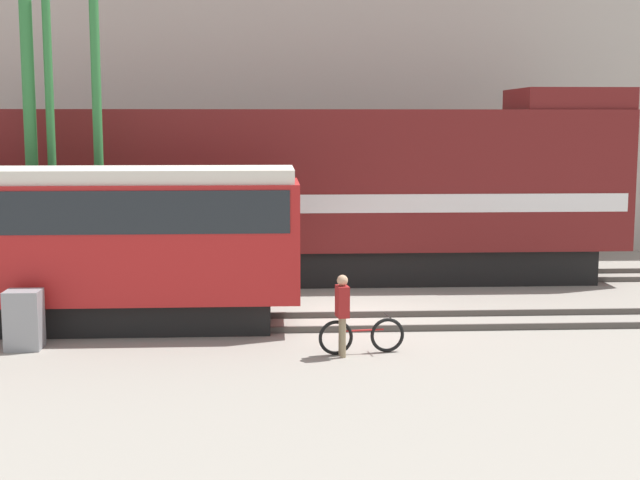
# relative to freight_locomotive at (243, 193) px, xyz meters

# --- Properties ---
(ground_plane) EXTENTS (120.00, 120.00, 0.00)m
(ground_plane) POSITION_rel_freight_locomotive_xyz_m (2.40, -4.68, -2.55)
(ground_plane) COLOR gray
(track_near) EXTENTS (60.00, 1.50, 0.14)m
(track_near) POSITION_rel_freight_locomotive_xyz_m (2.40, -5.66, -2.48)
(track_near) COLOR #47423D
(track_near) RESTS_ON ground
(track_far) EXTENTS (60.00, 1.51, 0.14)m
(track_far) POSITION_rel_freight_locomotive_xyz_m (2.40, 0.00, -2.48)
(track_far) COLOR #47423D
(track_far) RESTS_ON ground
(building_backdrop) EXTENTS (43.66, 6.00, 12.27)m
(building_backdrop) POSITION_rel_freight_locomotive_xyz_m (2.40, 8.24, 3.59)
(building_backdrop) COLOR #B7B2A8
(building_backdrop) RESTS_ON ground
(freight_locomotive) EXTENTS (21.83, 3.04, 5.47)m
(freight_locomotive) POSITION_rel_freight_locomotive_xyz_m (0.00, 0.00, 0.00)
(freight_locomotive) COLOR black
(freight_locomotive) RESTS_ON ground
(streetcar) EXTENTS (10.57, 2.54, 3.55)m
(streetcar) POSITION_rel_freight_locomotive_xyz_m (-3.87, -5.66, -0.52)
(streetcar) COLOR black
(streetcar) RESTS_ON ground
(bicycle) EXTENTS (1.73, 0.45, 0.75)m
(bicycle) POSITION_rel_freight_locomotive_xyz_m (2.58, -8.17, -2.20)
(bicycle) COLOR black
(bicycle) RESTS_ON ground
(person) EXTENTS (0.27, 0.39, 1.62)m
(person) POSITION_rel_freight_locomotive_xyz_m (2.18, -8.38, -1.57)
(person) COLOR #8C7A5B
(person) RESTS_ON ground
(utility_pole_left) EXTENTS (0.31, 0.31, 7.66)m
(utility_pole_left) POSITION_rel_freight_locomotive_xyz_m (-5.10, -2.83, 1.28)
(utility_pole_left) COLOR #2D7238
(utility_pole_left) RESTS_ON ground
(utility_pole_center) EXTENTS (0.21, 0.21, 7.97)m
(utility_pole_center) POSITION_rel_freight_locomotive_xyz_m (-4.61, -2.83, 1.44)
(utility_pole_center) COLOR #2D7238
(utility_pole_center) RESTS_ON ground
(utility_pole_right) EXTENTS (0.23, 0.23, 8.74)m
(utility_pole_right) POSITION_rel_freight_locomotive_xyz_m (-3.46, -2.83, 1.82)
(utility_pole_right) COLOR #2D7238
(utility_pole_right) RESTS_ON ground
(signal_box) EXTENTS (0.70, 0.60, 1.20)m
(signal_box) POSITION_rel_freight_locomotive_xyz_m (-4.17, -7.45, -1.95)
(signal_box) COLOR gray
(signal_box) RESTS_ON ground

